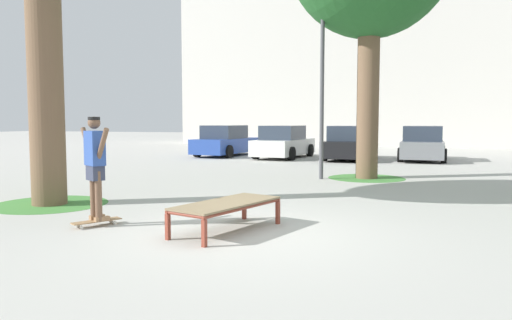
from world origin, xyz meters
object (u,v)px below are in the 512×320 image
skate_box (227,205)px  light_post (322,48)px  car_blue (225,142)px  car_black (350,144)px  car_grey (422,144)px  skater (95,161)px  skateboard (97,221)px  car_white (283,143)px

skate_box → light_post: light_post is taller
car_blue → car_black: same height
skate_box → car_grey: 15.75m
skater → car_blue: skater is taller
skateboard → car_white: 15.28m
skateboard → car_grey: 16.61m
car_grey → light_post: 9.24m
skateboard → light_post: bearing=72.7°
car_white → skateboard: bearing=-87.1°
skater → car_grey: 16.60m
skater → skateboard: bearing=-121.3°
skate_box → car_blue: (-6.01, 15.40, 0.28)m
car_white → car_black: same height
car_white → light_post: (3.13, -7.68, 3.13)m
car_blue → skateboard: bearing=-76.2°
skater → car_white: skater is taller
skater → car_white: (-0.78, 15.24, -0.38)m
car_blue → car_grey: same height
car_blue → light_post: 10.69m
car_white → car_blue: bearing=171.7°
car_grey → skateboard: bearing=-108.8°
light_post → car_black: bearing=90.5°
car_blue → car_grey: (9.19, 0.02, 0.00)m
car_black → light_post: light_post is taller
skateboard → skater: size_ratio=0.46×
skateboard → car_white: bearing=92.9°
car_white → car_grey: size_ratio=1.03×
car_black → skater: bearing=-98.6°
car_blue → car_white: (3.06, -0.45, 0.00)m
skate_box → skateboard: (-2.17, -0.29, -0.34)m
skate_box → light_post: bearing=88.5°
skate_box → car_blue: size_ratio=0.47×
skateboard → car_blue: (-3.84, 15.69, 0.61)m
skateboard → car_blue: 16.17m
skate_box → car_white: 15.25m
car_blue → car_white: same height
car_blue → car_grey: 9.19m
skate_box → car_grey: size_ratio=0.48×
skater → car_grey: (5.35, 15.71, -0.38)m
car_black → car_white: bearing=179.0°
light_post → skater: bearing=-107.3°
skater → car_black: (2.28, 15.19, -0.38)m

